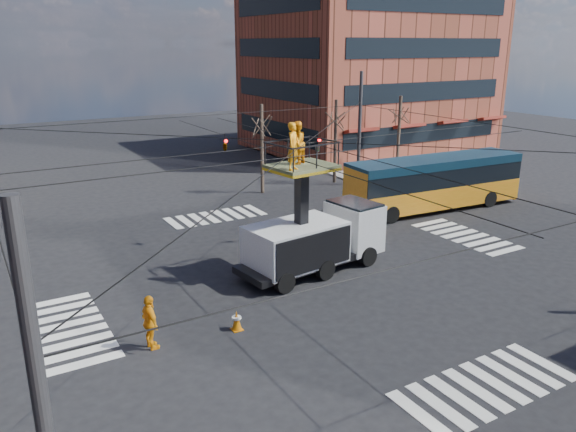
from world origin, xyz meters
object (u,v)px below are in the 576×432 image
at_px(traffic_cone, 237,320).
at_px(flagger, 360,220).
at_px(city_bus, 435,182).
at_px(utility_truck, 315,224).
at_px(worker_ground, 150,323).

xyz_separation_m(traffic_cone, flagger, (9.94, 5.83, 0.56)).
bearing_deg(city_bus, flagger, -160.87).
bearing_deg(traffic_cone, utility_truck, 31.23).
distance_m(city_bus, worker_ground, 21.44).
distance_m(utility_truck, city_bus, 12.43).
distance_m(utility_truck, flagger, 5.25).
relative_size(traffic_cone, flagger, 0.40).
relative_size(utility_truck, city_bus, 0.61).
xyz_separation_m(utility_truck, worker_ground, (-8.48, -3.03, -1.20)).
relative_size(utility_truck, traffic_cone, 9.81).
bearing_deg(worker_ground, utility_truck, -75.76).
distance_m(worker_ground, flagger, 14.07).
height_order(traffic_cone, worker_ground, worker_ground).
xyz_separation_m(traffic_cone, worker_ground, (-3.00, 0.30, 0.59)).
xyz_separation_m(utility_truck, city_bus, (11.61, 4.43, -0.43)).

